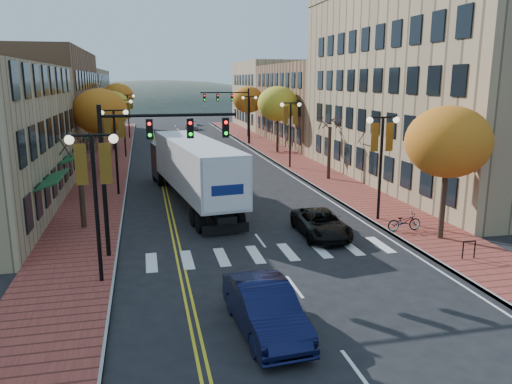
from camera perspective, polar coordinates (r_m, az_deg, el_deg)
ground at (r=22.01m, az=2.88°, el=-8.75°), size 200.00×200.00×0.00m
sidewalk_left at (r=52.93m, az=-16.31°, el=3.55°), size 4.00×85.00×0.15m
sidewalk_right at (r=54.79m, az=2.86°, el=4.34°), size 4.00×85.00×0.15m
building_left_mid at (r=56.93m, az=-24.60°, el=9.02°), size 12.00×24.00×11.00m
building_left_far at (r=81.58m, az=-21.05°, el=9.57°), size 12.00×26.00×9.50m
building_right_near at (r=43.07m, az=21.70°, el=11.11°), size 15.00×28.00×15.00m
building_right_mid at (r=66.31m, az=8.72°, el=9.94°), size 15.00×24.00×10.00m
building_right_far at (r=87.14m, az=3.40°, el=11.03°), size 15.00×20.00×11.00m
tree_left_a at (r=28.52m, az=-19.34°, el=0.26°), size 0.28×0.28×4.20m
tree_left_b at (r=43.92m, az=-17.37°, el=8.75°), size 4.48×4.48×7.21m
tree_left_c at (r=59.89m, az=-16.20°, el=9.36°), size 4.16×4.16×6.69m
tree_left_d at (r=77.83m, az=-15.49°, el=10.47°), size 4.61×4.61×7.42m
tree_right_a at (r=26.31m, az=21.10°, el=5.34°), size 4.16×4.16×6.69m
tree_right_b at (r=40.84m, az=8.35°, el=4.42°), size 0.28×0.28×4.20m
tree_right_c at (r=55.71m, az=2.51°, el=10.03°), size 4.48×4.48×7.21m
tree_right_d at (r=71.27m, az=-0.92°, el=10.50°), size 4.35×4.35×7.00m
lamp_left_a at (r=20.16m, az=-17.98°, el=1.36°), size 1.96×0.36×6.05m
lamp_left_b at (r=35.96m, az=-15.81°, el=6.25°), size 1.96×0.36×6.05m
lamp_left_c at (r=53.88m, az=-14.89°, el=8.31°), size 1.96×0.36×6.05m
lamp_left_d at (r=71.84m, az=-14.42°, el=9.33°), size 1.96×0.36×6.05m
lamp_right_a at (r=29.08m, az=14.17°, el=4.92°), size 1.96×0.36×6.05m
lamp_right_b at (r=45.78m, az=3.96°, el=7.99°), size 1.96×0.36×6.05m
lamp_right_c at (r=63.19m, az=-0.76°, el=9.32°), size 1.96×0.36×6.05m
traffic_mast_near at (r=22.92m, az=-12.40°, el=4.59°), size 6.10×0.35×7.00m
traffic_mast_far at (r=62.77m, az=-2.59°, el=9.86°), size 6.10×0.34×7.00m
semi_truck at (r=33.38m, az=-7.47°, el=3.03°), size 4.91×17.27×4.26m
navy_sedan at (r=16.57m, az=1.05°, el=-13.16°), size 2.08×5.07×1.63m
black_suv at (r=26.43m, az=7.43°, el=-3.59°), size 2.40×4.94×1.35m
car_far_white at (r=67.22m, az=-9.58°, el=6.29°), size 2.24×4.42×1.44m
car_far_silver at (r=83.45m, az=-7.39°, el=7.53°), size 1.84×4.48×1.30m
car_far_oncoming at (r=92.19m, az=-7.47°, el=8.02°), size 1.63×4.12×1.33m
bicycle at (r=27.82m, az=16.58°, el=-3.25°), size 1.91×0.70×1.00m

